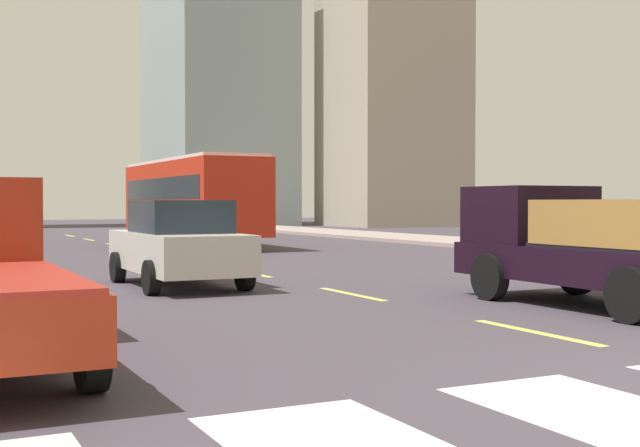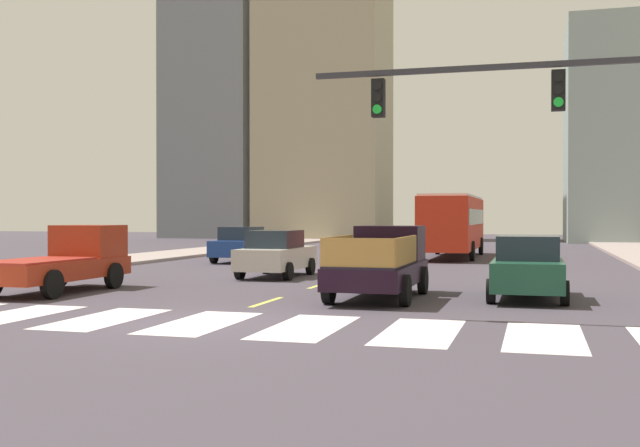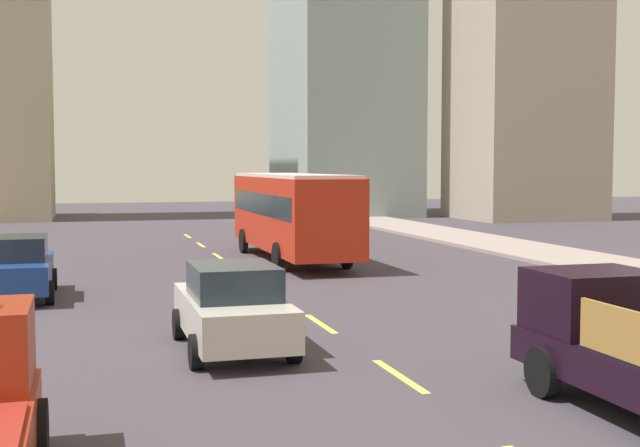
% 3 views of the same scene
% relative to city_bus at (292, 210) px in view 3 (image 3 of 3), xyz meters
% --- Properties ---
extents(lane_dash_1, '(0.16, 2.40, 0.01)m').
position_rel_city_bus_xyz_m(lane_dash_1, '(-2.48, -17.66, -1.95)').
color(lane_dash_1, '#D5D350').
rests_on(lane_dash_1, ground).
extents(lane_dash_2, '(0.16, 2.40, 0.01)m').
position_rel_city_bus_xyz_m(lane_dash_2, '(-2.48, -12.66, -1.95)').
color(lane_dash_2, '#D5D350').
rests_on(lane_dash_2, ground).
extents(lane_dash_3, '(0.16, 2.40, 0.01)m').
position_rel_city_bus_xyz_m(lane_dash_3, '(-2.48, -7.66, -1.95)').
color(lane_dash_3, '#D5D350').
rests_on(lane_dash_3, ground).
extents(lane_dash_4, '(0.16, 2.40, 0.01)m').
position_rel_city_bus_xyz_m(lane_dash_4, '(-2.48, -2.66, -1.95)').
color(lane_dash_4, '#D5D350').
rests_on(lane_dash_4, ground).
extents(lane_dash_5, '(0.16, 2.40, 0.01)m').
position_rel_city_bus_xyz_m(lane_dash_5, '(-2.48, 2.34, -1.95)').
color(lane_dash_5, '#D5D350').
rests_on(lane_dash_5, ground).
extents(lane_dash_6, '(0.16, 2.40, 0.01)m').
position_rel_city_bus_xyz_m(lane_dash_6, '(-2.48, 7.34, -1.95)').
color(lane_dash_6, '#D5D350').
rests_on(lane_dash_6, ground).
extents(lane_dash_7, '(0.16, 2.40, 0.01)m').
position_rel_city_bus_xyz_m(lane_dash_7, '(-2.48, 12.34, -1.95)').
color(lane_dash_7, '#D5D350').
rests_on(lane_dash_7, ground).
extents(city_bus, '(2.72, 10.80, 3.32)m').
position_rel_city_bus_xyz_m(city_bus, '(0.00, 0.00, 0.00)').
color(city_bus, red).
rests_on(city_bus, ground).
extents(sedan_near_right, '(2.02, 4.40, 1.72)m').
position_rel_city_bus_xyz_m(sedan_near_right, '(-4.91, -14.90, -1.09)').
color(sedan_near_right, beige).
rests_on(sedan_near_right, ground).
extents(sedan_far, '(2.02, 4.40, 1.72)m').
position_rel_city_bus_xyz_m(sedan_far, '(-9.47, -6.83, -1.09)').
color(sedan_far, navy).
rests_on(sedan_far, ground).
extents(block_mid_left, '(8.59, 11.93, 18.71)m').
position_rel_city_bus_xyz_m(block_mid_left, '(11.10, 28.92, 7.40)').
color(block_mid_left, '#8C9D9A').
rests_on(block_mid_left, ground).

